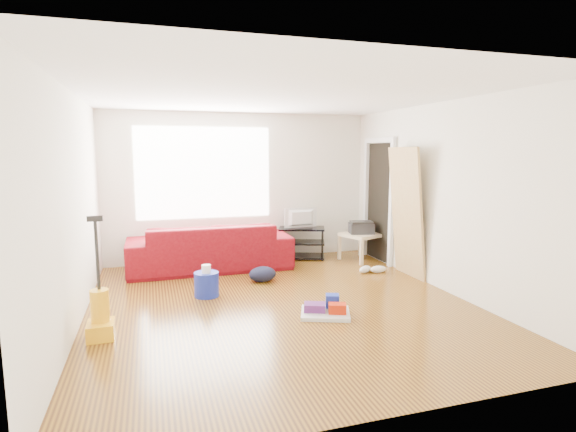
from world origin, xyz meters
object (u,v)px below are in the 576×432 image
object	(u,v)px
bucket	(207,296)
cleaning_tray	(326,310)
sofa	(211,269)
side_table	(361,238)
vacuum	(100,315)
backpack	(263,281)
tv_stand	(302,242)

from	to	relation	value
bucket	cleaning_tray	size ratio (longest dim) A/B	0.47
sofa	bucket	size ratio (longest dim) A/B	8.00
side_table	vacuum	distance (m)	4.52
side_table	vacuum	size ratio (longest dim) A/B	0.60
vacuum	backpack	bearing A→B (deg)	33.97
cleaning_tray	backpack	size ratio (longest dim) A/B	1.69
side_table	backpack	xyz separation A→B (m)	(-1.93, -0.77, -0.39)
side_table	bucket	distance (m)	3.05
cleaning_tray	vacuum	bearing A→B (deg)	178.13
sofa	backpack	world-z (taller)	sofa
tv_stand	bucket	xyz separation A→B (m)	(-1.85, -1.64, -0.28)
vacuum	tv_stand	bearing A→B (deg)	39.81
cleaning_tray	vacuum	xyz separation A→B (m)	(-2.39, 0.08, 0.17)
tv_stand	vacuum	xyz separation A→B (m)	(-3.03, -2.63, -0.05)
sofa	cleaning_tray	world-z (taller)	sofa
cleaning_tray	backpack	xyz separation A→B (m)	(-0.38, 1.50, -0.06)
side_table	sofa	bearing A→B (deg)	176.19
side_table	cleaning_tray	xyz separation A→B (m)	(-1.56, -2.27, -0.33)
side_table	bucket	world-z (taller)	side_table
side_table	bucket	xyz separation A→B (m)	(-2.78, -1.20, -0.39)
sofa	backpack	xyz separation A→B (m)	(0.62, -0.94, 0.00)
tv_stand	vacuum	distance (m)	4.01
tv_stand	vacuum	world-z (taller)	vacuum
bucket	vacuum	world-z (taller)	vacuum
sofa	tv_stand	world-z (taller)	tv_stand
sofa	vacuum	xyz separation A→B (m)	(-1.40, -2.36, 0.23)
tv_stand	cleaning_tray	distance (m)	2.79
bucket	vacuum	distance (m)	1.55
tv_stand	backpack	distance (m)	1.60
cleaning_tray	backpack	bearing A→B (deg)	104.01
bucket	cleaning_tray	distance (m)	1.63
sofa	tv_stand	size ratio (longest dim) A/B	2.83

